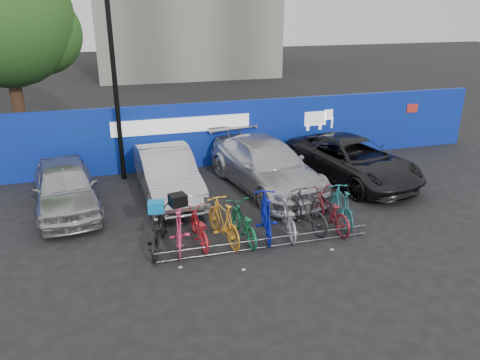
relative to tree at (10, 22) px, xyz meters
name	(u,v)px	position (x,y,z in m)	size (l,w,h in m)	color
ground	(258,238)	(6.77, -10.06, -5.07)	(100.00, 100.00, 0.00)	black
hoarding	(209,134)	(6.78, -4.06, -3.86)	(22.00, 0.18, 2.40)	#0A3094
tree	(10,22)	(0.00, 0.00, 0.00)	(5.40, 5.20, 7.80)	#382314
lamppost	(115,85)	(3.57, -4.66, -1.80)	(0.25, 0.50, 6.11)	black
bike_rack	(265,243)	(6.77, -10.66, -4.91)	(5.60, 0.03, 0.30)	#595B60
car_0	(65,187)	(1.85, -6.84, -4.33)	(1.74, 4.32, 1.47)	#A5A6A9
car_1	(167,173)	(4.87, -6.57, -4.31)	(1.60, 4.58, 1.51)	#A4A5A9
car_2	(266,165)	(8.09, -6.75, -4.29)	(2.19, 5.40, 1.57)	#BBBAC0
car_3	(352,160)	(11.17, -6.87, -4.34)	(2.41, 5.24, 1.46)	black
bike_0	(158,231)	(4.19, -9.94, -4.56)	(0.68, 1.95, 1.02)	black
bike_1	(179,227)	(4.72, -10.02, -4.48)	(0.55, 1.94, 1.17)	#E83D72
bike_2	(199,227)	(5.23, -9.91, -4.62)	(0.60, 1.72, 0.90)	red
bike_3	(223,221)	(5.86, -9.97, -4.50)	(0.54, 1.89, 1.14)	gold
bike_4	(243,222)	(6.39, -10.00, -4.59)	(0.63, 1.81, 0.95)	#13693A
bike_5	(266,215)	(7.01, -9.98, -4.48)	(0.55, 1.95, 1.17)	#0916A9
bike_6	(288,217)	(7.62, -9.99, -4.59)	(0.64, 1.82, 0.96)	#9C9DA2
bike_7	(307,210)	(8.20, -9.90, -4.52)	(0.52, 1.83, 1.10)	#2A2A2D
bike_8	(329,210)	(8.83, -9.99, -4.55)	(0.69, 1.98, 1.04)	maroon
bike_9	(342,206)	(9.24, -9.90, -4.53)	(0.51, 1.80, 1.08)	#1F7078
cargo_crate	(156,207)	(4.19, -9.94, -3.91)	(0.39, 0.29, 0.28)	#0A76C9
cargo_topcase	(178,200)	(4.72, -10.02, -3.76)	(0.39, 0.35, 0.29)	black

